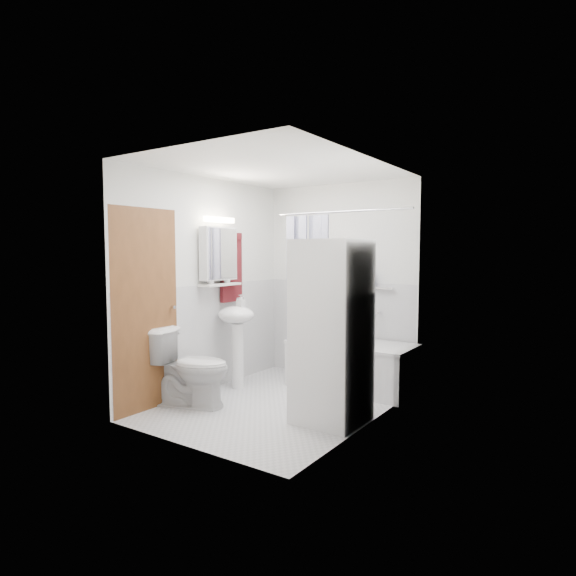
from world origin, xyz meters
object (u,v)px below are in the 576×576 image
Objects in this scene: bathtub at (351,363)px; toilet at (191,368)px; washer_dryer at (331,331)px; sink at (237,327)px.

toilet reaches higher than bathtub.
toilet is at bearing -163.25° from washer_dryer.
washer_dryer reaches higher than bathtub.
bathtub is 0.84× the size of washer_dryer.
washer_dryer reaches higher than toilet.
washer_dryer is (0.32, -1.05, 0.54)m from bathtub.
bathtub is at bearing -55.52° from toilet.
washer_dryer is 2.09× the size of toilet.
washer_dryer reaches higher than sink.
bathtub is 1.22m from washer_dryer.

